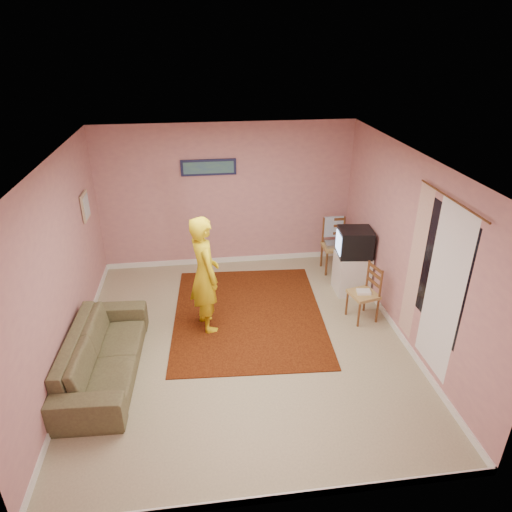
{
  "coord_description": "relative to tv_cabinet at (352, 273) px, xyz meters",
  "views": [
    {
      "loc": [
        -0.5,
        -5.24,
        3.94
      ],
      "look_at": [
        0.27,
        0.6,
        1.03
      ],
      "focal_mm": 32.0,
      "sensor_mm": 36.0,
      "label": 1
    }
  ],
  "objects": [
    {
      "name": "ground",
      "position": [
        -1.95,
        -1.15,
        -0.34
      ],
      "size": [
        5.0,
        5.0,
        0.0
      ],
      "primitive_type": "plane",
      "color": "tan",
      "rests_on": "ground"
    },
    {
      "name": "wall_back",
      "position": [
        -1.95,
        1.35,
        0.96
      ],
      "size": [
        4.5,
        0.02,
        2.6
      ],
      "primitive_type": "cube",
      "color": "tan",
      "rests_on": "ground"
    },
    {
      "name": "wall_front",
      "position": [
        -1.95,
        -3.65,
        0.96
      ],
      "size": [
        4.5,
        0.02,
        2.6
      ],
      "primitive_type": "cube",
      "color": "tan",
      "rests_on": "ground"
    },
    {
      "name": "wall_left",
      "position": [
        -4.2,
        -1.15,
        0.96
      ],
      "size": [
        0.02,
        5.0,
        2.6
      ],
      "primitive_type": "cube",
      "color": "tan",
      "rests_on": "ground"
    },
    {
      "name": "wall_right",
      "position": [
        0.3,
        -1.15,
        0.96
      ],
      "size": [
        0.02,
        5.0,
        2.6
      ],
      "primitive_type": "cube",
      "color": "tan",
      "rests_on": "ground"
    },
    {
      "name": "ceiling",
      "position": [
        -1.95,
        -1.15,
        2.26
      ],
      "size": [
        4.5,
        5.0,
        0.02
      ],
      "primitive_type": "cube",
      "color": "white",
      "rests_on": "wall_back"
    },
    {
      "name": "baseboard_back",
      "position": [
        -1.95,
        1.34,
        -0.29
      ],
      "size": [
        4.5,
        0.02,
        0.1
      ],
      "primitive_type": "cube",
      "color": "white",
      "rests_on": "ground"
    },
    {
      "name": "baseboard_front",
      "position": [
        -1.95,
        -3.64,
        -0.29
      ],
      "size": [
        4.5,
        0.02,
        0.1
      ],
      "primitive_type": "cube",
      "color": "white",
      "rests_on": "ground"
    },
    {
      "name": "baseboard_left",
      "position": [
        -4.19,
        -1.15,
        -0.29
      ],
      "size": [
        0.02,
        5.0,
        0.1
      ],
      "primitive_type": "cube",
      "color": "white",
      "rests_on": "ground"
    },
    {
      "name": "baseboard_right",
      "position": [
        0.29,
        -1.15,
        -0.29
      ],
      "size": [
        0.02,
        5.0,
        0.1
      ],
      "primitive_type": "cube",
      "color": "white",
      "rests_on": "ground"
    },
    {
      "name": "window",
      "position": [
        0.29,
        -2.05,
        1.11
      ],
      "size": [
        0.01,
        1.1,
        1.5
      ],
      "primitive_type": "cube",
      "color": "black",
      "rests_on": "wall_right"
    },
    {
      "name": "curtain_sheer",
      "position": [
        0.28,
        -2.2,
        0.91
      ],
      "size": [
        0.01,
        0.75,
        2.1
      ],
      "primitive_type": "cube",
      "color": "white",
      "rests_on": "wall_right"
    },
    {
      "name": "curtain_floral",
      "position": [
        0.27,
        -1.5,
        0.91
      ],
      "size": [
        0.01,
        0.35,
        2.1
      ],
      "primitive_type": "cube",
      "color": "beige",
      "rests_on": "wall_right"
    },
    {
      "name": "curtain_rod",
      "position": [
        0.25,
        -2.05,
        1.98
      ],
      "size": [
        0.02,
        1.4,
        0.02
      ],
      "primitive_type": "cylinder",
      "rotation": [
        1.57,
        0.0,
        0.0
      ],
      "color": "brown",
      "rests_on": "wall_right"
    },
    {
      "name": "picture_back",
      "position": [
        -2.25,
        1.31,
        1.51
      ],
      "size": [
        0.95,
        0.04,
        0.28
      ],
      "color": "#15183B",
      "rests_on": "wall_back"
    },
    {
      "name": "picture_left",
      "position": [
        -4.17,
        0.45,
        1.21
      ],
      "size": [
        0.04,
        0.38,
        0.42
      ],
      "color": "tan",
      "rests_on": "wall_left"
    },
    {
      "name": "area_rug",
      "position": [
        -1.79,
        -0.5,
        -0.33
      ],
      "size": [
        2.41,
        2.94,
        0.01
      ],
      "primitive_type": "cube",
      "rotation": [
        0.0,
        0.0,
        -0.06
      ],
      "color": "black",
      "rests_on": "ground"
    },
    {
      "name": "tv_cabinet",
      "position": [
        0.0,
        0.0,
        0.0
      ],
      "size": [
        0.53,
        0.48,
        0.67
      ],
      "primitive_type": "cube",
      "color": "silver",
      "rests_on": "ground"
    },
    {
      "name": "crt_tv",
      "position": [
        -0.01,
        0.0,
        0.56
      ],
      "size": [
        0.57,
        0.52,
        0.45
      ],
      "rotation": [
        0.0,
        0.0,
        -0.11
      ],
      "color": "black",
      "rests_on": "tv_cabinet"
    },
    {
      "name": "chair_a",
      "position": [
        -0.07,
        0.76,
        0.26
      ],
      "size": [
        0.45,
        0.42,
        0.53
      ],
      "rotation": [
        0.0,
        0.0,
        -0.01
      ],
      "color": "tan",
      "rests_on": "ground"
    },
    {
      "name": "dvd_player",
      "position": [
        -0.07,
        0.76,
        0.19
      ],
      "size": [
        0.37,
        0.28,
        0.06
      ],
      "primitive_type": "cube",
      "rotation": [
        0.0,
        0.0,
        -0.06
      ],
      "color": "#B0AFB4",
      "rests_on": "chair_a"
    },
    {
      "name": "blue_throw",
      "position": [
        -0.07,
        0.95,
        0.45
      ],
      "size": [
        0.36,
        0.05,
        0.38
      ],
      "primitive_type": "cube",
      "color": "#87B2DD",
      "rests_on": "chair_a"
    },
    {
      "name": "chair_b",
      "position": [
        -0.1,
        -0.82,
        0.2
      ],
      "size": [
        0.46,
        0.47,
        0.47
      ],
      "rotation": [
        0.0,
        0.0,
        -1.34
      ],
      "color": "tan",
      "rests_on": "ground"
    },
    {
      "name": "game_console",
      "position": [
        -0.1,
        -0.82,
        0.13
      ],
      "size": [
        0.21,
        0.17,
        0.04
      ],
      "primitive_type": "cube",
      "rotation": [
        0.0,
        0.0,
        -0.11
      ],
      "color": "white",
      "rests_on": "chair_b"
    },
    {
      "name": "sofa",
      "position": [
        -3.75,
        -1.59,
        -0.03
      ],
      "size": [
        0.91,
        2.13,
        0.61
      ],
      "primitive_type": "imported",
      "rotation": [
        0.0,
        0.0,
        1.53
      ],
      "color": "brown",
      "rests_on": "ground"
    },
    {
      "name": "person",
      "position": [
        -2.43,
        -0.72,
        0.54
      ],
      "size": [
        0.6,
        0.73,
        1.74
      ],
      "primitive_type": "imported",
      "rotation": [
        0.0,
        0.0,
        1.89
      ],
      "color": "yellow",
      "rests_on": "ground"
    }
  ]
}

